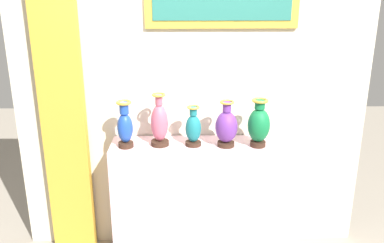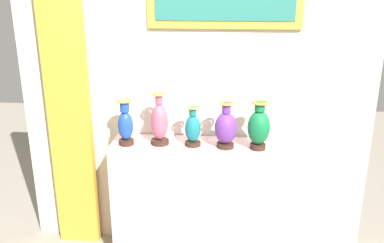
{
  "view_description": "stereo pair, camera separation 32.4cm",
  "coord_description": "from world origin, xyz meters",
  "px_view_note": "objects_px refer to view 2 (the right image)",
  "views": [
    {
      "loc": [
        -0.06,
        -3.12,
        2.27
      ],
      "look_at": [
        0.0,
        0.0,
        1.22
      ],
      "focal_mm": 39.01,
      "sensor_mm": 36.0,
      "label": 1
    },
    {
      "loc": [
        0.26,
        -3.11,
        2.27
      ],
      "look_at": [
        0.0,
        0.0,
        1.22
      ],
      "focal_mm": 39.01,
      "sensor_mm": 36.0,
      "label": 2
    }
  ],
  "objects_px": {
    "vase_sapphire": "(125,124)",
    "vase_emerald": "(259,127)",
    "vase_rose": "(160,122)",
    "vase_violet": "(226,128)",
    "vase_teal": "(193,129)"
  },
  "relations": [
    {
      "from": "vase_rose",
      "to": "vase_emerald",
      "type": "bearing_deg",
      "value": -2.75
    },
    {
      "from": "vase_violet",
      "to": "vase_sapphire",
      "type": "bearing_deg",
      "value": -179.66
    },
    {
      "from": "vase_rose",
      "to": "vase_violet",
      "type": "distance_m",
      "value": 0.52
    },
    {
      "from": "vase_sapphire",
      "to": "vase_emerald",
      "type": "bearing_deg",
      "value": -0.14
    },
    {
      "from": "vase_sapphire",
      "to": "vase_rose",
      "type": "relative_size",
      "value": 0.89
    },
    {
      "from": "vase_rose",
      "to": "vase_sapphire",
      "type": "bearing_deg",
      "value": -172.56
    },
    {
      "from": "vase_teal",
      "to": "vase_violet",
      "type": "distance_m",
      "value": 0.26
    },
    {
      "from": "vase_violet",
      "to": "vase_emerald",
      "type": "distance_m",
      "value": 0.25
    },
    {
      "from": "vase_rose",
      "to": "vase_violet",
      "type": "xyz_separation_m",
      "value": [
        0.52,
        -0.03,
        -0.02
      ]
    },
    {
      "from": "vase_rose",
      "to": "vase_emerald",
      "type": "xyz_separation_m",
      "value": [
        0.78,
        -0.04,
        -0.0
      ]
    },
    {
      "from": "vase_sapphire",
      "to": "vase_teal",
      "type": "relative_size",
      "value": 1.16
    },
    {
      "from": "vase_teal",
      "to": "vase_emerald",
      "type": "xyz_separation_m",
      "value": [
        0.51,
        -0.03,
        0.04
      ]
    },
    {
      "from": "vase_sapphire",
      "to": "vase_emerald",
      "type": "relative_size",
      "value": 0.98
    },
    {
      "from": "vase_rose",
      "to": "vase_teal",
      "type": "height_order",
      "value": "vase_rose"
    },
    {
      "from": "vase_violet",
      "to": "vase_emerald",
      "type": "bearing_deg",
      "value": -1.63
    }
  ]
}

